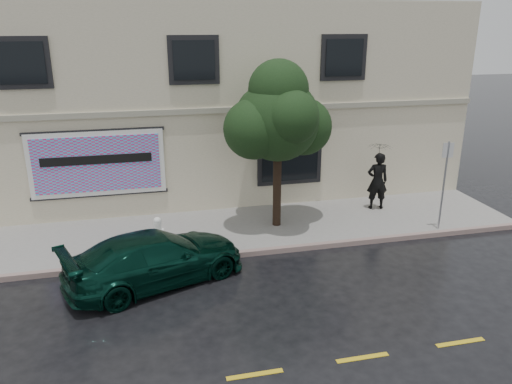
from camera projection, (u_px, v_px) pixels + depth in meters
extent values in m
plane|color=black|center=(224.00, 285.00, 12.67)|extent=(90.00, 90.00, 0.00)
cube|color=gray|center=(206.00, 232.00, 15.64)|extent=(20.00, 3.50, 0.15)
cube|color=gray|center=(215.00, 256.00, 14.03)|extent=(20.00, 0.18, 0.16)
cube|color=gold|center=(255.00, 374.00, 9.44)|extent=(19.00, 0.12, 0.01)
cube|color=beige|center=(184.00, 97.00, 19.83)|extent=(20.00, 8.00, 7.00)
cube|color=#9E9984|center=(196.00, 111.00, 16.07)|extent=(20.00, 0.12, 0.18)
cube|color=black|center=(290.00, 155.00, 17.29)|extent=(2.30, 0.10, 2.10)
cube|color=black|center=(290.00, 155.00, 17.24)|extent=(2.00, 0.05, 1.80)
cube|color=black|center=(21.00, 63.00, 14.42)|extent=(1.30, 0.05, 1.20)
cube|color=black|center=(194.00, 60.00, 15.50)|extent=(1.30, 0.05, 1.20)
cube|color=black|center=(344.00, 58.00, 16.57)|extent=(1.30, 0.05, 1.20)
cube|color=white|center=(97.00, 164.00, 15.86)|extent=(4.20, 0.06, 2.10)
cube|color=#C62C77|center=(97.00, 164.00, 15.82)|extent=(3.90, 0.04, 1.80)
cube|color=black|center=(101.00, 195.00, 16.23)|extent=(4.30, 0.10, 0.10)
cube|color=black|center=(94.00, 131.00, 15.55)|extent=(4.30, 0.10, 0.10)
cube|color=black|center=(97.00, 160.00, 15.75)|extent=(3.40, 0.02, 0.28)
imported|color=black|center=(156.00, 258.00, 12.62)|extent=(5.00, 3.51, 1.33)
imported|color=black|center=(377.00, 181.00, 17.13)|extent=(0.79, 0.58, 1.99)
imported|color=black|center=(380.00, 143.00, 16.70)|extent=(0.97, 0.97, 0.65)
cylinder|color=black|center=(277.00, 189.00, 15.66)|extent=(0.26, 0.26, 2.39)
sphere|color=black|center=(278.00, 120.00, 14.94)|extent=(2.50, 2.50, 2.50)
cylinder|color=white|center=(159.00, 242.00, 14.70)|extent=(0.31, 0.31, 0.08)
cylinder|color=white|center=(158.00, 231.00, 14.59)|extent=(0.23, 0.23, 0.57)
sphere|color=white|center=(157.00, 221.00, 14.49)|extent=(0.23, 0.23, 0.23)
cylinder|color=white|center=(158.00, 231.00, 14.58)|extent=(0.33, 0.10, 0.10)
cylinder|color=#A0A3A8|center=(443.00, 186.00, 15.26)|extent=(0.06, 0.06, 2.82)
cube|color=silver|center=(448.00, 150.00, 14.90)|extent=(0.35, 0.05, 0.45)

